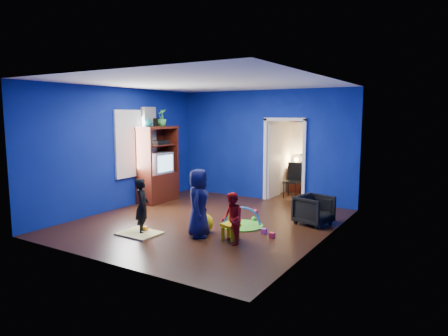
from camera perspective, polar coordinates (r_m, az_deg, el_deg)
The scene contains 34 objects.
floor at distance 8.55m, azimuth -2.57°, elevation -7.70°, with size 5.00×5.50×0.01m, color black.
ceiling at distance 8.27m, azimuth -2.69°, elevation 12.07°, with size 5.00×5.50×0.01m, color white.
wall_back at distance 10.66m, azimuth 5.71°, elevation 3.25°, with size 5.00×0.02×2.90m, color navy.
wall_front at distance 6.22m, azimuth -17.01°, elevation -0.20°, with size 5.00×0.02×2.90m, color navy.
wall_left at distance 9.90m, azimuth -14.71°, elevation 2.70°, with size 0.02×5.50×2.90m, color navy.
wall_right at distance 7.19m, azimuth 14.09°, elevation 0.93°, with size 0.02×5.50×2.90m, color navy.
alcove at distance 11.24m, azimuth 10.40°, elevation 2.37°, with size 1.00×1.75×2.50m, color silver, non-canonical shape.
armchair at distance 8.49m, azimuth 12.72°, elevation -5.87°, with size 0.65×0.67×0.61m, color black.
child_black at distance 7.81m, azimuth -11.60°, elevation -5.34°, with size 0.39×0.25×1.06m, color black.
child_navy at distance 7.43m, azimuth -3.67°, elevation -5.00°, with size 0.62×0.40×1.27m, color #0E1735.
toddler_red at distance 7.03m, azimuth 1.16°, elevation -7.23°, with size 0.45×0.35×0.92m, color red.
vase at distance 10.18m, azimuth -10.77°, elevation 6.45°, with size 0.21×0.21×0.22m, color #0D6268.
potted_plant at distance 10.57m, azimuth -8.87°, elevation 7.13°, with size 0.25×0.25×0.44m, color green.
tv_armoire at distance 10.48m, azimuth -9.52°, elevation 0.53°, with size 0.58×1.14×1.96m, color #371109.
crt_tv at distance 10.45m, azimuth -9.35°, elevation 0.73°, with size 0.46×0.70×0.54m, color silver.
yellow_blanket at distance 7.87m, azimuth -12.00°, elevation -9.12°, with size 0.75×0.60×0.03m, color #F2E07A.
hopper_ball at distance 7.77m, azimuth -2.87°, elevation -7.87°, with size 0.37×0.37×0.37m, color yellow.
kid_chair at distance 7.32m, azimuth 0.93°, elevation -8.31°, with size 0.28×0.28×0.50m, color yellow.
play_mat at distance 8.24m, azimuth 2.58°, elevation -8.20°, with size 0.87×0.87×0.02m, color #459722.
toy_arch at distance 8.24m, azimuth 2.58°, elevation -8.15°, with size 0.78×0.78×0.05m, color #3F8CD8.
window_left at distance 10.13m, azimuth -13.24°, elevation 3.42°, with size 0.03×0.95×1.55m, color white.
curtain at distance 10.47m, azimuth -10.62°, elevation 1.98°, with size 0.14×0.42×2.40m, color slate.
doorway at distance 10.45m, azimuth 8.64°, elevation 0.91°, with size 1.16×0.10×2.10m, color white.
study_desk at distance 11.94m, azimuth 11.41°, elevation -1.59°, with size 0.88×0.44×0.75m, color #3D140A.
desk_monitor at distance 11.97m, azimuth 11.68°, elevation 1.21°, with size 0.40×0.05×0.32m, color black.
desk_lamp at distance 12.02m, azimuth 10.32°, elevation 1.17°, with size 0.14×0.14×0.14m, color #FFD88C.
folding_chair at distance 11.04m, azimuth 9.69°, elevation -1.85°, with size 0.40×0.40×0.92m, color black.
book_shelf at distance 11.89m, azimuth 11.80°, elevation 6.33°, with size 0.88×0.24×0.04m, color white.
toy_0 at distance 7.52m, azimuth 6.87°, elevation -9.51°, with size 0.10×0.08×0.10m, color #F02843.
toy_1 at distance 8.28m, azimuth 13.17°, elevation -8.02°, with size 0.11×0.11×0.11m, color blue.
toy_2 at distance 8.00m, azimuth -11.22°, elevation -8.55°, with size 0.10×0.08×0.10m, color orange.
toy_3 at distance 8.60m, azimuth 4.29°, elevation -7.24°, with size 0.11×0.11×0.11m, color green.
toy_4 at distance 7.76m, azimuth 5.71°, elevation -8.97°, with size 0.10×0.08×0.10m, color #BB46A6.
toy_5 at distance 9.23m, azimuth 4.49°, elevation -6.21°, with size 0.11×0.11×0.11m, color #DC2443.
Camera 1 is at (4.63, -6.82, 2.27)m, focal length 32.00 mm.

